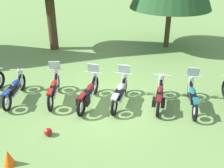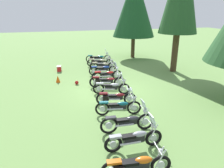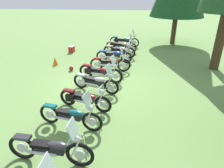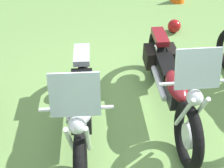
# 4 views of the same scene
# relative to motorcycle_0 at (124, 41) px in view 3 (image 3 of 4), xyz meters

# --- Properties ---
(ground_plane) EXTENTS (80.00, 80.00, 0.00)m
(ground_plane) POSITION_rel_motorcycle_0_xyz_m (7.47, -0.86, -0.47)
(ground_plane) COLOR #6B934C
(motorcycle_0) EXTENTS (0.85, 2.40, 1.38)m
(motorcycle_0) POSITION_rel_motorcycle_0_xyz_m (0.00, 0.00, 0.00)
(motorcycle_0) COLOR black
(motorcycle_0) RESTS_ON ground_plane
(motorcycle_1) EXTENTS (0.89, 2.33, 1.37)m
(motorcycle_1) POSITION_rel_motorcycle_0_xyz_m (1.56, -0.16, -0.00)
(motorcycle_1) COLOR black
(motorcycle_1) RESTS_ON ground_plane
(motorcycle_2) EXTENTS (0.84, 2.23, 1.02)m
(motorcycle_2) POSITION_rel_motorcycle_0_xyz_m (2.91, -0.18, -0.03)
(motorcycle_2) COLOR black
(motorcycle_2) RESTS_ON ground_plane
(motorcycle_3) EXTENTS (0.67, 2.29, 1.01)m
(motorcycle_3) POSITION_rel_motorcycle_0_xyz_m (4.02, -0.41, -0.02)
(motorcycle_3) COLOR black
(motorcycle_3) RESTS_ON ground_plane
(motorcycle_4) EXTENTS (0.62, 2.28, 1.39)m
(motorcycle_4) POSITION_rel_motorcycle_0_xyz_m (5.54, -0.48, 0.00)
(motorcycle_4) COLOR black
(motorcycle_4) RESTS_ON ground_plane
(motorcycle_5) EXTENTS (0.94, 2.32, 1.39)m
(motorcycle_5) POSITION_rel_motorcycle_0_xyz_m (6.89, -0.87, -0.00)
(motorcycle_5) COLOR black
(motorcycle_5) RESTS_ON ground_plane
(motorcycle_6) EXTENTS (0.90, 2.20, 1.37)m
(motorcycle_6) POSITION_rel_motorcycle_0_xyz_m (8.08, -0.86, -0.00)
(motorcycle_6) COLOR black
(motorcycle_6) RESTS_ON ground_plane
(motorcycle_7) EXTENTS (0.90, 2.14, 0.99)m
(motorcycle_7) POSITION_rel_motorcycle_0_xyz_m (9.54, -1.08, -0.05)
(motorcycle_7) COLOR black
(motorcycle_7) RESTS_ON ground_plane
(motorcycle_8) EXTENTS (0.70, 2.25, 1.37)m
(motorcycle_8) POSITION_rel_motorcycle_0_xyz_m (10.73, -1.23, -0.01)
(motorcycle_8) COLOR black
(motorcycle_8) RESTS_ON ground_plane
(motorcycle_9) EXTENTS (0.69, 2.35, 1.39)m
(motorcycle_9) POSITION_rel_motorcycle_0_xyz_m (12.24, -1.30, 0.01)
(motorcycle_9) COLOR black
(motorcycle_9) RESTS_ON ground_plane
(picnic_cooler) EXTENTS (0.51, 0.39, 0.45)m
(picnic_cooler) POSITION_rel_motorcycle_0_xyz_m (2.01, -3.76, -0.25)
(picnic_cooler) COLOR red
(picnic_cooler) RESTS_ON ground_plane
(traffic_cone) EXTENTS (0.32, 0.32, 0.48)m
(traffic_cone) POSITION_rel_motorcycle_0_xyz_m (4.88, -3.96, -0.23)
(traffic_cone) COLOR #EA590F
(traffic_cone) RESTS_ON ground_plane
(dropped_helmet) EXTENTS (0.25, 0.25, 0.25)m
(dropped_helmet) POSITION_rel_motorcycle_0_xyz_m (5.70, -2.72, -0.35)
(dropped_helmet) COLOR maroon
(dropped_helmet) RESTS_ON ground_plane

